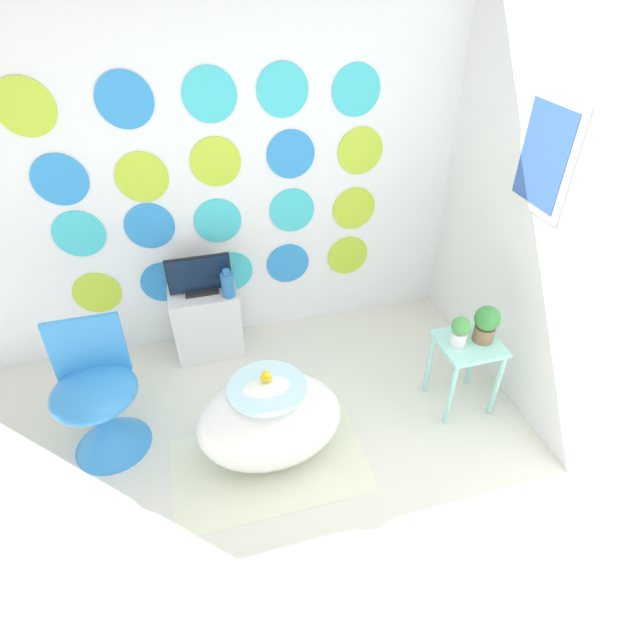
{
  "coord_description": "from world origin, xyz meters",
  "views": [
    {
      "loc": [
        -0.19,
        -1.02,
        2.46
      ],
      "look_at": [
        0.38,
        1.03,
        0.83
      ],
      "focal_mm": 28.0,
      "sensor_mm": 36.0,
      "label": 1
    }
  ],
  "objects": [
    {
      "name": "ground_plane",
      "position": [
        0.0,
        0.0,
        0.0
      ],
      "size": [
        12.0,
        12.0,
        0.0
      ],
      "primitive_type": "plane",
      "color": "silver"
    },
    {
      "name": "tv",
      "position": [
        -0.21,
        1.95,
        0.64
      ],
      "size": [
        0.43,
        0.12,
        0.28
      ],
      "color": "black",
      "rests_on": "tv_cabinet"
    },
    {
      "name": "potted_plant_right",
      "position": [
        1.39,
        0.97,
        0.65
      ],
      "size": [
        0.15,
        0.15,
        0.24
      ],
      "color": "#8C6B4C",
      "rests_on": "side_table"
    },
    {
      "name": "tv_cabinet",
      "position": [
        -0.21,
        1.95,
        0.26
      ],
      "size": [
        0.47,
        0.32,
        0.52
      ],
      "color": "silver",
      "rests_on": "ground_plane"
    },
    {
      "name": "bathtub",
      "position": [
        0.05,
        0.87,
        0.29
      ],
      "size": [
        0.82,
        0.52,
        0.58
      ],
      "color": "white",
      "rests_on": "ground_plane"
    },
    {
      "name": "wall_right",
      "position": [
        1.69,
        1.07,
        1.3
      ],
      "size": [
        0.06,
        3.14,
        2.6
      ],
      "color": "white",
      "rests_on": "ground_plane"
    },
    {
      "name": "rubber_duck",
      "position": [
        0.05,
        0.9,
        0.62
      ],
      "size": [
        0.06,
        0.07,
        0.07
      ],
      "color": "yellow",
      "rests_on": "bathtub"
    },
    {
      "name": "chair",
      "position": [
        -0.88,
        1.21,
        0.29
      ],
      "size": [
        0.47,
        0.47,
        0.82
      ],
      "color": "#338CE0",
      "rests_on": "ground_plane"
    },
    {
      "name": "vase",
      "position": [
        -0.03,
        1.86,
        0.61
      ],
      "size": [
        0.09,
        0.09,
        0.2
      ],
      "color": "#2D72B7",
      "rests_on": "tv_cabinet"
    },
    {
      "name": "rug",
      "position": [
        0.01,
        0.8,
        0.0
      ],
      "size": [
        1.12,
        0.67,
        0.01
      ],
      "color": "silver",
      "rests_on": "ground_plane"
    },
    {
      "name": "side_table",
      "position": [
        1.31,
        0.97,
        0.4
      ],
      "size": [
        0.37,
        0.35,
        0.52
      ],
      "color": "#99E0D8",
      "rests_on": "ground_plane"
    },
    {
      "name": "potted_plant_left",
      "position": [
        1.23,
        0.97,
        0.62
      ],
      "size": [
        0.11,
        0.11,
        0.2
      ],
      "color": "white",
      "rests_on": "side_table"
    },
    {
      "name": "wall_back_dotted",
      "position": [
        0.0,
        2.16,
        1.29
      ],
      "size": [
        4.34,
        0.05,
        2.6
      ],
      "color": "white",
      "rests_on": "ground_plane"
    }
  ]
}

